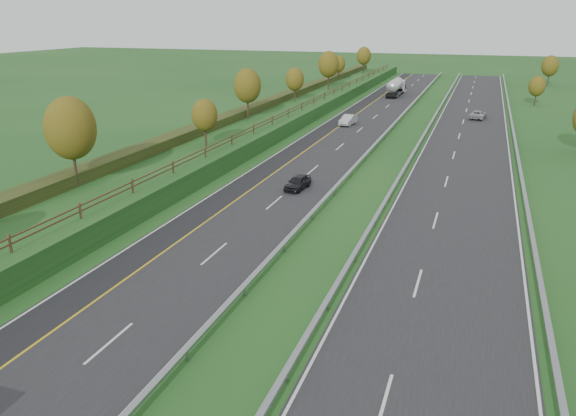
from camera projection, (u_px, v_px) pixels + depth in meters
name	position (u px, v px, depth m)	size (l,w,h in m)	color
ground	(388.00, 158.00, 65.73)	(400.00, 400.00, 0.00)	#1C4A1A
near_carriageway	(332.00, 145.00, 72.67)	(10.50, 200.00, 0.04)	black
far_carriageway	(465.00, 154.00, 67.57)	(10.50, 200.00, 0.04)	black
hard_shoulder	(305.00, 143.00, 73.83)	(3.00, 200.00, 0.04)	black
lane_markings	(381.00, 148.00, 70.57)	(26.75, 200.00, 0.01)	silver
embankment_left	(240.00, 131.00, 76.37)	(12.00, 200.00, 2.00)	#1C4A1A
hedge_left	(226.00, 119.00, 76.49)	(2.20, 180.00, 1.10)	#253214
fence_left	(270.00, 121.00, 74.06)	(0.12, 189.06, 1.20)	#422B19
median_barrier_near	(376.00, 143.00, 70.71)	(0.32, 200.00, 0.71)	gray
median_barrier_far	(417.00, 146.00, 69.14)	(0.32, 200.00, 0.71)	gray
outer_barrier_far	(517.00, 153.00, 65.58)	(0.32, 200.00, 0.71)	gray
trees_left	(231.00, 94.00, 71.52)	(6.64, 164.30, 7.66)	#2D2116
trees_far	(564.00, 94.00, 88.21)	(8.45, 118.60, 7.12)	#2D2116
road_tanker	(396.00, 87.00, 117.33)	(2.40, 11.22, 3.46)	silver
car_dark_near	(298.00, 182.00, 53.66)	(1.56, 3.88, 1.32)	black
car_silver_mid	(348.00, 120.00, 85.62)	(1.61, 4.62, 1.52)	#B4B5B9
car_small_far	(400.00, 86.00, 128.18)	(2.13, 5.25, 1.52)	#171A48
car_oncoming	(478.00, 115.00, 90.74)	(2.23, 4.83, 1.34)	#A4A4A8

